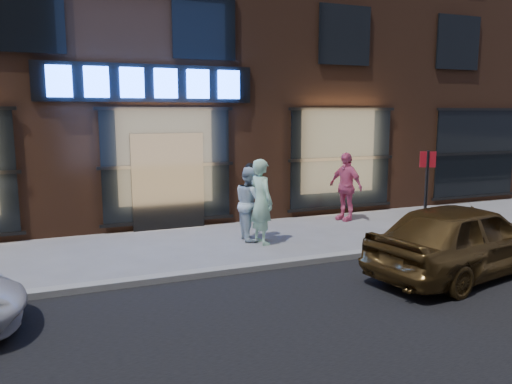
% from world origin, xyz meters
% --- Properties ---
extents(ground, '(90.00, 90.00, 0.00)m').
position_xyz_m(ground, '(0.00, 0.00, 0.00)').
color(ground, slate).
rests_on(ground, ground).
extents(curb, '(60.00, 0.25, 0.12)m').
position_xyz_m(curb, '(0.00, 0.00, 0.06)').
color(curb, gray).
rests_on(curb, ground).
extents(storefront_building, '(30.20, 8.28, 10.30)m').
position_xyz_m(storefront_building, '(-0.00, 7.99, 5.15)').
color(storefront_building, '#54301E').
rests_on(storefront_building, ground).
extents(man_bowtie, '(0.59, 0.77, 1.90)m').
position_xyz_m(man_bowtie, '(1.61, 1.73, 0.95)').
color(man_bowtie, '#AAE0BF').
rests_on(man_bowtie, ground).
extents(man_cap, '(0.71, 0.87, 1.70)m').
position_xyz_m(man_cap, '(1.52, 2.17, 0.85)').
color(man_cap, white).
rests_on(man_cap, ground).
extents(passerby, '(0.75, 1.17, 1.85)m').
position_xyz_m(passerby, '(4.67, 3.16, 0.92)').
color(passerby, '#E65F8C').
rests_on(passerby, ground).
extents(gold_sedan, '(4.20, 2.35, 1.35)m').
position_xyz_m(gold_sedan, '(4.14, -1.65, 0.68)').
color(gold_sedan, brown).
rests_on(gold_sedan, ground).
extents(sign_post, '(0.32, 0.16, 2.11)m').
position_xyz_m(sign_post, '(4.76, 0.10, 1.28)').
color(sign_post, '#262628').
rests_on(sign_post, ground).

